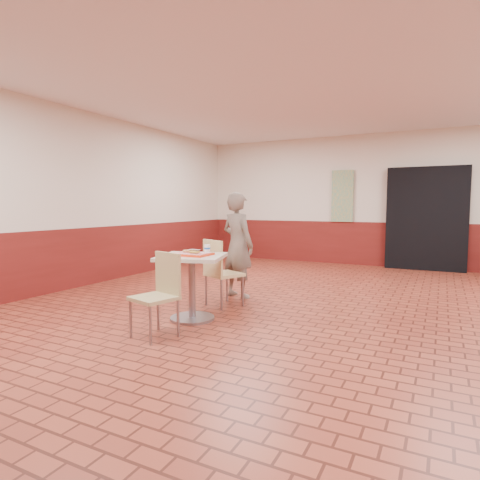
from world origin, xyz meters
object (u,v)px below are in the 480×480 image
at_px(main_table, 192,276).
at_px(customer, 238,245).
at_px(chair_main_front, 160,290).
at_px(paper_cup, 207,249).
at_px(ring_donut, 186,251).
at_px(long_john_donut, 194,252).
at_px(serving_tray, 192,254).
at_px(chair_main_back, 220,269).

relative_size(main_table, customer, 0.50).
bearing_deg(chair_main_front, paper_cup, 96.96).
relative_size(ring_donut, long_john_donut, 0.55).
relative_size(ring_donut, paper_cup, 0.97).
xyz_separation_m(main_table, ring_donut, (-0.10, 0.03, 0.30)).
bearing_deg(serving_tray, main_table, 90.00).
relative_size(chair_main_back, paper_cup, 9.73).
distance_m(chair_main_front, long_john_donut, 0.72).
height_order(ring_donut, paper_cup, paper_cup).
height_order(customer, serving_tray, customer).
xyz_separation_m(main_table, serving_tray, (0.00, -0.00, 0.27)).
relative_size(chair_main_back, customer, 0.58).
height_order(chair_main_back, customer, customer).
bearing_deg(main_table, long_john_donut, -28.63).
relative_size(chair_main_front, paper_cup, 9.33).
xyz_separation_m(chair_main_back, customer, (-0.04, 0.63, 0.27)).
relative_size(serving_tray, paper_cup, 4.71).
bearing_deg(long_john_donut, customer, 94.97).
bearing_deg(paper_cup, customer, 99.64).
relative_size(long_john_donut, paper_cup, 1.77).
relative_size(main_table, ring_donut, 8.53).
height_order(main_table, chair_main_front, chair_main_front).
distance_m(chair_main_back, ring_donut, 0.75).
xyz_separation_m(serving_tray, long_john_donut, (0.06, -0.03, 0.04)).
relative_size(serving_tray, ring_donut, 4.83).
distance_m(chair_main_front, paper_cup, 0.87).
bearing_deg(long_john_donut, ring_donut, 159.21).
xyz_separation_m(main_table, chair_main_front, (0.03, -0.66, -0.04)).
height_order(long_john_donut, paper_cup, paper_cup).
distance_m(serving_tray, paper_cup, 0.20).
xyz_separation_m(customer, serving_tray, (0.06, -1.32, 0.01)).
bearing_deg(chair_main_back, chair_main_front, 116.54).
xyz_separation_m(main_table, chair_main_back, (-0.01, 0.70, -0.02)).
bearing_deg(main_table, serving_tray, -90.00).
bearing_deg(main_table, ring_donut, 164.78).
distance_m(long_john_donut, paper_cup, 0.17).
distance_m(serving_tray, ring_donut, 0.10).
xyz_separation_m(customer, ring_donut, (-0.04, -1.30, 0.04)).
distance_m(main_table, chair_main_front, 0.67).
xyz_separation_m(main_table, paper_cup, (0.15, 0.11, 0.33)).
height_order(ring_donut, long_john_donut, long_john_donut).
distance_m(ring_donut, long_john_donut, 0.17).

